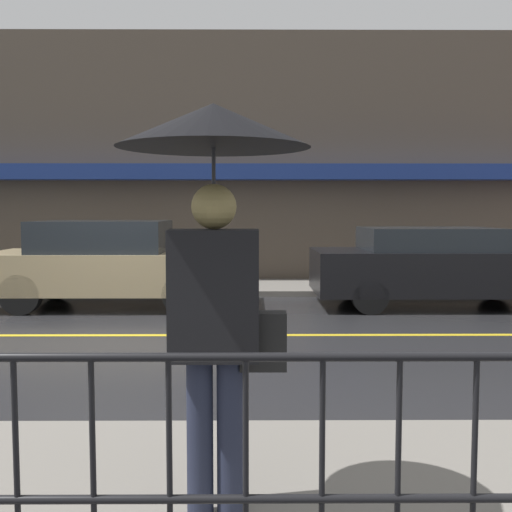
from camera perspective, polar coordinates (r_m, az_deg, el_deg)
name	(u,v)px	position (r m, az deg, el deg)	size (l,w,h in m)	color
ground_plane	(109,335)	(8.56, -13.82, -7.36)	(80.00, 80.00, 0.00)	#262628
sidewalk_far	(161,287)	(13.19, -8.99, -2.96)	(28.00, 2.19, 0.11)	slate
lane_marking	(109,335)	(8.56, -13.82, -7.33)	(25.20, 0.12, 0.01)	gold
building_storefront	(168,160)	(14.34, -8.39, 9.05)	(28.00, 0.85, 5.86)	#4C4238
pedestrian	(215,204)	(3.05, -3.92, 4.96)	(0.98, 0.98, 2.14)	#23283D
car_tan	(111,263)	(11.00, -13.67, -0.65)	(4.31, 1.91, 1.54)	tan
car_black	(436,266)	(11.20, 16.74, -0.88)	(4.43, 1.88, 1.42)	black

